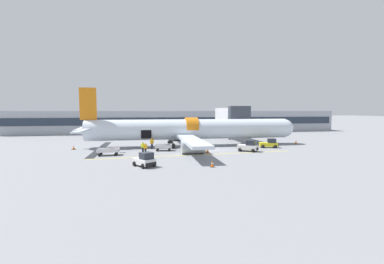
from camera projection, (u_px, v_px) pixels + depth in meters
The scene contains 18 objects.
ground_plane at pixel (210, 150), 40.82m from camera, with size 500.00×500.00×0.00m, color gray.
apron_marking_line at pixel (196, 155), 36.34m from camera, with size 29.64×2.19×0.01m.
terminal_strip at pixel (179, 121), 77.53m from camera, with size 92.64×14.03×6.17m.
jet_bridge_stub at pixel (231, 115), 53.98m from camera, with size 4.06×12.65×7.14m.
airplane at pixel (188, 130), 45.43m from camera, with size 39.51×32.76×10.02m.
baggage_tug_lead at pixel (248, 146), 39.47m from camera, with size 3.30×2.86×1.77m.
baggage_tug_mid at pixel (145, 160), 28.77m from camera, with size 2.70×3.00×1.63m.
baggage_tug_rear at pixel (269, 144), 43.45m from camera, with size 3.26×2.25×1.53m.
baggage_cart_loading at pixel (164, 148), 40.22m from camera, with size 3.59×2.10×0.98m.
baggage_cart_queued at pixel (109, 152), 36.02m from camera, with size 3.95×1.89×0.99m.
ground_crew_loader_a at pixel (152, 143), 42.10m from camera, with size 0.64×0.56×1.86m.
ground_crew_loader_b at pixel (145, 148), 37.30m from camera, with size 0.55×0.42×1.58m.
ground_crew_driver at pixel (187, 144), 40.09m from camera, with size 0.60×0.60×1.86m.
ground_crew_supervisor at pixel (143, 147), 38.13m from camera, with size 0.58×0.46×1.65m.
safety_cone_nose at pixel (296, 142), 48.06m from camera, with size 0.58×0.58×0.73m.
safety_cone_engine_left at pixel (212, 164), 28.48m from camera, with size 0.48×0.48×0.77m.
safety_cone_wingtip at pixel (208, 150), 38.17m from camera, with size 0.64×0.64×0.76m.
safety_cone_tail at pixel (74, 148), 41.38m from camera, with size 0.64×0.64×0.65m.
Camera 1 is at (-9.93, -39.30, 6.28)m, focal length 24.00 mm.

